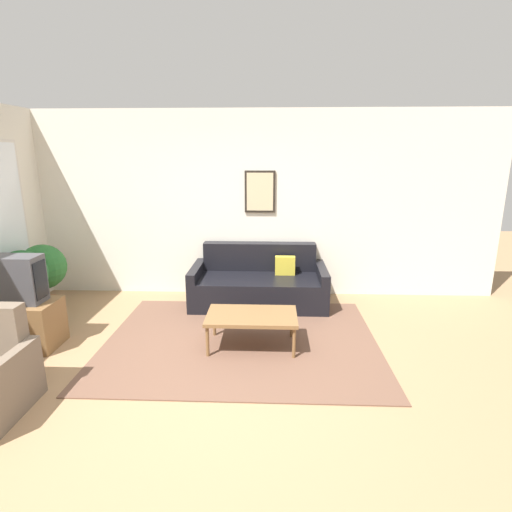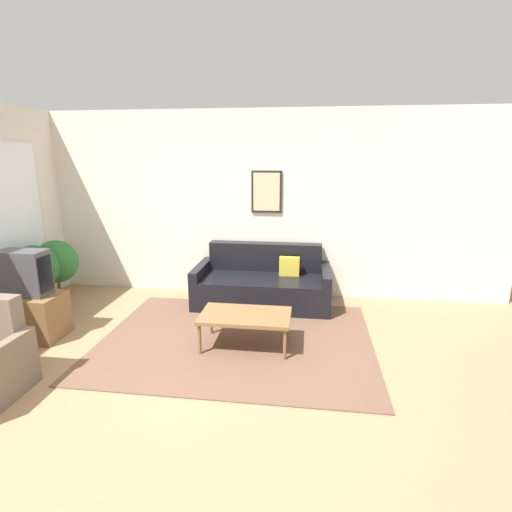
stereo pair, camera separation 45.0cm
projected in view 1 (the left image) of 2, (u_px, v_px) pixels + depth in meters
ground_plane at (195, 389)px, 3.63m from camera, size 16.00×16.00×0.00m
area_rug at (241, 340)px, 4.58m from camera, size 3.07×2.38×0.01m
wall_back at (226, 205)px, 5.87m from camera, size 8.00×0.09×2.70m
couch at (259, 284)px, 5.67m from camera, size 1.88×0.90×0.82m
coffee_table at (252, 317)px, 4.35m from camera, size 0.98×0.58×0.38m
tv_stand at (23, 324)px, 4.38m from camera, size 0.75×0.48×0.52m
tv at (16, 279)px, 4.25m from camera, size 0.54×0.28×0.52m
potted_plant_tall at (22, 276)px, 4.90m from camera, size 0.60×0.60×0.94m
potted_plant_by_window at (43, 269)px, 5.38m from camera, size 0.60×0.60×0.91m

